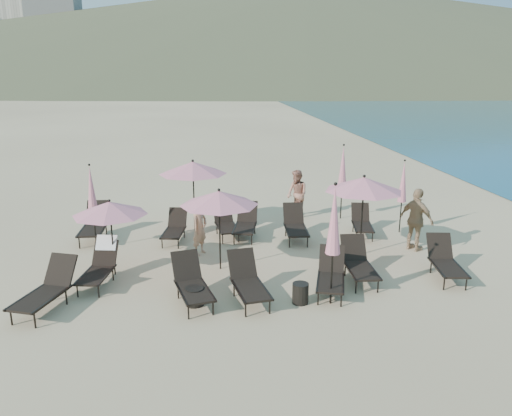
{
  "coord_description": "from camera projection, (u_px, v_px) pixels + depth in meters",
  "views": [
    {
      "loc": [
        -2.35,
        -11.05,
        5.18
      ],
      "look_at": [
        -0.83,
        3.5,
        1.1
      ],
      "focal_mm": 35.0,
      "sensor_mm": 36.0,
      "label": 1
    }
  ],
  "objects": [
    {
      "name": "beachgoer_b",
      "position": [
        297.0,
        194.0,
        17.82
      ],
      "size": [
        0.94,
        1.04,
        1.74
      ],
      "primitive_type": "imported",
      "rotation": [
        0.0,
        0.0,
        -1.16
      ],
      "color": "#AC6F59",
      "rests_on": "ground"
    },
    {
      "name": "lounger_9",
      "position": [
        246.0,
        223.0,
        15.89
      ],
      "size": [
        0.98,
        1.82,
        0.99
      ],
      "rotation": [
        0.0,
        0.0,
        -0.2
      ],
      "color": "black",
      "rests_on": "ground"
    },
    {
      "name": "lounger_7",
      "position": [
        175.0,
        228.0,
        15.52
      ],
      "size": [
        0.82,
        1.63,
        0.89
      ],
      "rotation": [
        0.0,
        0.0,
        -0.15
      ],
      "color": "black",
      "rests_on": "ground"
    },
    {
      "name": "lounger_4",
      "position": [
        359.0,
        263.0,
        12.6
      ],
      "size": [
        0.7,
        1.73,
        0.98
      ],
      "rotation": [
        0.0,
        0.0,
        -0.03
      ],
      "color": "black",
      "rests_on": "ground"
    },
    {
      "name": "lounger_6",
      "position": [
        94.0,
        224.0,
        15.65
      ],
      "size": [
        0.72,
        1.85,
        1.06
      ],
      "rotation": [
        0.0,
        0.0,
        -0.0
      ],
      "color": "black",
      "rests_on": "ground"
    },
    {
      "name": "umbrella_open_2",
      "position": [
        364.0,
        184.0,
        13.88
      ],
      "size": [
        2.19,
        2.19,
        2.36
      ],
      "color": "black",
      "rests_on": "ground"
    },
    {
      "name": "lounger_10",
      "position": [
        295.0,
        225.0,
        15.67
      ],
      "size": [
        0.75,
        1.76,
        0.99
      ],
      "rotation": [
        0.0,
        0.0,
        -0.05
      ],
      "color": "black",
      "rests_on": "ground"
    },
    {
      "name": "lounger_8",
      "position": [
        225.0,
        220.0,
        16.05
      ],
      "size": [
        0.84,
        1.74,
        1.04
      ],
      "rotation": [
        0.0,
        0.0,
        0.14
      ],
      "color": "black",
      "rests_on": "ground"
    },
    {
      "name": "ground",
      "position": [
        304.0,
        288.0,
        12.21
      ],
      "size": [
        800.0,
        800.0,
        0.0
      ],
      "primitive_type": "plane",
      "color": "#D6BA8C",
      "rests_on": "ground"
    },
    {
      "name": "lounger_3",
      "position": [
        331.0,
        274.0,
        11.93
      ],
      "size": [
        1.05,
        1.76,
        0.95
      ],
      "rotation": [
        0.0,
        0.0,
        -0.27
      ],
      "color": "black",
      "rests_on": "ground"
    },
    {
      "name": "side_table_0",
      "position": [
        195.0,
        296.0,
        11.31
      ],
      "size": [
        0.43,
        0.43,
        0.41
      ],
      "primitive_type": "cylinder",
      "color": "black",
      "rests_on": "ground"
    },
    {
      "name": "lounger_0",
      "position": [
        46.0,
        289.0,
        11.06
      ],
      "size": [
        1.23,
        1.92,
        1.03
      ],
      "rotation": [
        0.0,
        0.0,
        -0.33
      ],
      "color": "black",
      "rests_on": "ground"
    },
    {
      "name": "beachgoer_a",
      "position": [
        200.0,
        228.0,
        14.3
      ],
      "size": [
        0.63,
        0.67,
        1.54
      ],
      "primitive_type": "imported",
      "rotation": [
        0.0,
        0.0,
        0.93
      ],
      "color": "tan",
      "rests_on": "ground"
    },
    {
      "name": "umbrella_closed_0",
      "position": [
        334.0,
        221.0,
        10.9
      ],
      "size": [
        0.33,
        0.33,
        2.85
      ],
      "color": "black",
      "rests_on": "ground"
    },
    {
      "name": "lounger_12",
      "position": [
        100.0,
        264.0,
        12.42
      ],
      "size": [
        0.87,
        1.75,
        1.04
      ],
      "rotation": [
        0.0,
        0.0,
        -0.16
      ],
      "color": "black",
      "rests_on": "ground"
    },
    {
      "name": "beachgoer_c",
      "position": [
        416.0,
        220.0,
        14.57
      ],
      "size": [
        0.98,
        1.17,
        1.87
      ],
      "primitive_type": "imported",
      "rotation": [
        0.0,
        0.0,
        2.15
      ],
      "color": "tan",
      "rests_on": "ground"
    },
    {
      "name": "umbrella_closed_3",
      "position": [
        343.0,
        167.0,
        17.44
      ],
      "size": [
        0.31,
        0.31,
        2.69
      ],
      "color": "black",
      "rests_on": "ground"
    },
    {
      "name": "volcanic_headland",
      "position": [
        323.0,
        33.0,
        302.15
      ],
      "size": [
        690.0,
        690.0,
        55.0
      ],
      "color": "brown",
      "rests_on": "ground"
    },
    {
      "name": "lounger_1",
      "position": [
        192.0,
        283.0,
        11.41
      ],
      "size": [
        1.07,
        1.84,
        1.0
      ],
      "rotation": [
        0.0,
        0.0,
        0.25
      ],
      "color": "black",
      "rests_on": "ground"
    },
    {
      "name": "side_table_1",
      "position": [
        300.0,
        293.0,
        11.39
      ],
      "size": [
        0.38,
        0.38,
        0.48
      ],
      "primitive_type": "cylinder",
      "color": "black",
      "rests_on": "ground"
    },
    {
      "name": "umbrella_open_0",
      "position": [
        110.0,
        208.0,
        12.56
      ],
      "size": [
        1.89,
        1.89,
        2.03
      ],
      "color": "black",
      "rests_on": "ground"
    },
    {
      "name": "lounger_2",
      "position": [
        248.0,
        281.0,
        11.5
      ],
      "size": [
        0.95,
        1.82,
        1.0
      ],
      "rotation": [
        0.0,
        0.0,
        0.17
      ],
      "color": "black",
      "rests_on": "ground"
    },
    {
      "name": "lounger_11",
      "position": [
        362.0,
        222.0,
        16.11
      ],
      "size": [
        0.85,
        1.63,
        0.89
      ],
      "rotation": [
        0.0,
        0.0,
        -0.18
      ],
      "color": "black",
      "rests_on": "ground"
    },
    {
      "name": "umbrella_closed_2",
      "position": [
        91.0,
        190.0,
        14.44
      ],
      "size": [
        0.3,
        0.3,
        2.58
      ],
      "color": "black",
      "rests_on": "ground"
    },
    {
      "name": "umbrella_closed_1",
      "position": [
        403.0,
        182.0,
        15.98
      ],
      "size": [
        0.28,
        0.28,
        2.42
      ],
      "color": "black",
      "rests_on": "ground"
    },
    {
      "name": "lounger_5",
      "position": [
        445.0,
        261.0,
        12.75
      ],
      "size": [
        0.87,
        1.76,
        0.97
      ],
      "rotation": [
        0.0,
        0.0,
        -0.14
      ],
      "color": "black",
      "rests_on": "ground"
    },
    {
      "name": "umbrella_open_1",
      "position": [
        219.0,
        198.0,
        12.89
      ],
      "size": [
        2.06,
        2.06,
        2.22
      ],
      "color": "black",
      "rests_on": "ground"
    },
    {
      "name": "umbrella_open_3",
      "position": [
        193.0,
        168.0,
        16.11
      ],
      "size": [
        2.21,
        2.21,
        2.38
      ],
      "color": "black",
      "rests_on": "ground"
    },
    {
      "name": "hotel_skyline",
      "position": [
        23.0,
        31.0,
        256.16
      ],
      "size": [
        109.0,
        82.0,
        55.0
      ],
      "color": "beige",
      "rests_on": "ground"
    }
  ]
}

